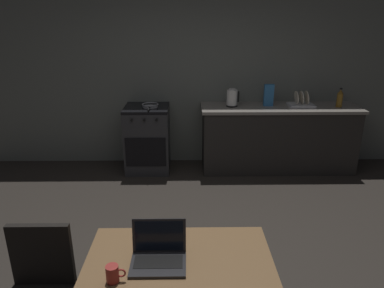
% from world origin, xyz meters
% --- Properties ---
extents(ground_plane, '(12.00, 12.00, 0.00)m').
position_xyz_m(ground_plane, '(0.00, 0.00, 0.00)').
color(ground_plane, '#2D2823').
extents(back_wall, '(6.40, 0.10, 2.72)m').
position_xyz_m(back_wall, '(0.30, 2.55, 1.36)').
color(back_wall, slate).
rests_on(back_wall, ground_plane).
extents(kitchen_counter, '(2.16, 0.64, 0.91)m').
position_xyz_m(kitchen_counter, '(1.32, 2.20, 0.46)').
color(kitchen_counter, '#282623').
rests_on(kitchen_counter, ground_plane).
extents(stove_oven, '(0.60, 0.62, 0.91)m').
position_xyz_m(stove_oven, '(-0.51, 2.20, 0.46)').
color(stove_oven, '#2D2D30').
rests_on(stove_oven, ground_plane).
extents(dining_table, '(1.11, 0.77, 0.72)m').
position_xyz_m(dining_table, '(-0.01, -0.85, 0.64)').
color(dining_table, brown).
rests_on(dining_table, ground_plane).
extents(laptop, '(0.32, 0.26, 0.23)m').
position_xyz_m(laptop, '(-0.13, -0.82, 0.76)').
color(laptop, '#232326').
rests_on(laptop, dining_table).
extents(electric_kettle, '(0.17, 0.15, 0.24)m').
position_xyz_m(electric_kettle, '(0.65, 2.20, 1.03)').
color(electric_kettle, black).
rests_on(electric_kettle, kitchen_counter).
extents(bottle, '(0.08, 0.08, 0.26)m').
position_xyz_m(bottle, '(2.10, 2.15, 1.04)').
color(bottle, '#8C601E').
rests_on(bottle, kitchen_counter).
extents(frying_pan, '(0.23, 0.40, 0.05)m').
position_xyz_m(frying_pan, '(-0.46, 2.17, 0.94)').
color(frying_pan, gray).
rests_on(frying_pan, stove_oven).
extents(coffee_mug, '(0.11, 0.07, 0.10)m').
position_xyz_m(coffee_mug, '(-0.36, -0.98, 0.77)').
color(coffee_mug, '#9E2D28').
rests_on(coffee_mug, dining_table).
extents(cereal_box, '(0.13, 0.05, 0.30)m').
position_xyz_m(cereal_box, '(1.15, 2.22, 1.06)').
color(cereal_box, '#3372B2').
rests_on(cereal_box, kitchen_counter).
extents(dish_rack, '(0.34, 0.26, 0.21)m').
position_xyz_m(dish_rack, '(1.60, 2.20, 0.96)').
color(dish_rack, silver).
rests_on(dish_rack, kitchen_counter).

